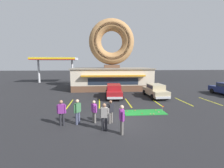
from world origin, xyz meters
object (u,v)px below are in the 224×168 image
pedestrian_blue_sweater_man (111,111)px  pedestrian_crossing_woman (61,112)px  trash_bin (153,88)px  pedestrian_beanie_man (122,118)px  putting_flag_pin (163,107)px  pedestrian_hooded_kid (104,116)px  golf_ball (132,111)px  pedestrian_leather_jacket_man (94,111)px  car_red (114,90)px  pedestrian_clipboard_woman (77,111)px  car_champagne (155,90)px

pedestrian_blue_sweater_man → pedestrian_crossing_woman: size_ratio=0.94×
pedestrian_blue_sweater_man → trash_bin: size_ratio=1.65×
pedestrian_crossing_woman → trash_bin: (10.29, 11.64, -0.45)m
pedestrian_beanie_man → pedestrian_crossing_woman: (-3.76, 1.52, -0.01)m
putting_flag_pin → pedestrian_beanie_man: (-3.98, -3.57, 0.53)m
pedestrian_hooded_kid → pedestrian_crossing_woman: pedestrian_crossing_woman is taller
pedestrian_hooded_kid → trash_bin: pedestrian_hooded_kid is taller
golf_ball → pedestrian_leather_jacket_man: 3.87m
pedestrian_hooded_kid → pedestrian_crossing_woman: size_ratio=1.00×
car_red → pedestrian_clipboard_woman: 8.47m
pedestrian_hooded_kid → pedestrian_crossing_woman: 2.94m
pedestrian_beanie_man → pedestrian_crossing_woman: size_ratio=1.01×
car_champagne → pedestrian_clipboard_woman: pedestrian_clipboard_woman is taller
pedestrian_crossing_woman → pedestrian_clipboard_woman: bearing=7.6°
putting_flag_pin → pedestrian_clipboard_woman: size_ratio=0.32×
pedestrian_beanie_man → trash_bin: bearing=63.6°
car_champagne → pedestrian_crossing_woman: bearing=-140.0°
car_champagne → pedestrian_crossing_woman: pedestrian_crossing_woman is taller
pedestrian_blue_sweater_man → pedestrian_clipboard_woman: pedestrian_clipboard_woman is taller
pedestrian_leather_jacket_man → trash_bin: pedestrian_leather_jacket_man is taller
pedestrian_hooded_kid → car_champagne: bearing=53.5°
golf_ball → pedestrian_hooded_kid: bearing=-126.1°
pedestrian_clipboard_woman → pedestrian_hooded_kid: bearing=-32.4°
pedestrian_hooded_kid → pedestrian_crossing_woman: (-2.77, 0.98, 0.00)m
putting_flag_pin → trash_bin: trash_bin is taller
car_champagne → pedestrian_hooded_kid: size_ratio=2.71×
car_champagne → trash_bin: car_champagne is taller
pedestrian_hooded_kid → pedestrian_crossing_woman: bearing=160.5°
golf_ball → pedestrian_leather_jacket_man: pedestrian_leather_jacket_man is taller
pedestrian_leather_jacket_man → pedestrian_clipboard_woman: (-1.09, -0.20, 0.09)m
golf_ball → car_champagne: size_ratio=0.01×
putting_flag_pin → pedestrian_crossing_woman: bearing=-165.2°
golf_ball → car_champagne: bearing=53.2°
putting_flag_pin → pedestrian_hooded_kid: bearing=-148.7°
golf_ball → pedestrian_blue_sweater_man: pedestrian_blue_sweater_man is taller
trash_bin → pedestrian_clipboard_woman: bearing=-128.9°
car_champagne → pedestrian_clipboard_woman: bearing=-137.2°
putting_flag_pin → pedestrian_beanie_man: pedestrian_beanie_man is taller
pedestrian_clipboard_woman → pedestrian_beanie_man: pedestrian_beanie_man is taller
golf_ball → pedestrian_clipboard_woman: pedestrian_clipboard_woman is taller
car_red → pedestrian_leather_jacket_man: bearing=-105.2°
pedestrian_blue_sweater_man → pedestrian_leather_jacket_man: 1.15m
pedestrian_blue_sweater_man → trash_bin: bearing=58.5°
putting_flag_pin → pedestrian_clipboard_woman: bearing=-164.1°
pedestrian_crossing_woman → trash_bin: bearing=48.5°
car_red → pedestrian_hooded_kid: pedestrian_hooded_kid is taller
pedestrian_blue_sweater_man → pedestrian_leather_jacket_man: size_ratio=1.02×
pedestrian_clipboard_woman → pedestrian_crossing_woman: bearing=-172.4°
pedestrian_clipboard_woman → trash_bin: 14.79m
car_champagne → pedestrian_beanie_man: size_ratio=2.66×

